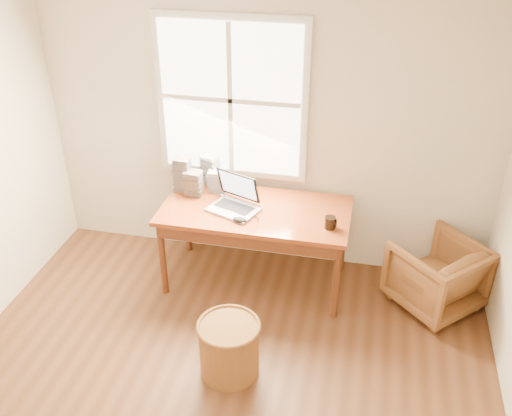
{
  "coord_description": "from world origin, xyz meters",
  "views": [
    {
      "loc": [
        0.89,
        -2.25,
        3.21
      ],
      "look_at": [
        0.04,
        1.65,
        0.85
      ],
      "focal_mm": 40.0,
      "sensor_mm": 36.0,
      "label": 1
    }
  ],
  "objects_px": {
    "coffee_mug": "(330,223)",
    "cd_stack_a": "(211,170)",
    "laptop": "(233,195)",
    "desk": "(255,211)",
    "wicker_stool": "(229,349)",
    "armchair": "(436,275)"
  },
  "relations": [
    {
      "from": "coffee_mug",
      "to": "armchair",
      "type": "bearing_deg",
      "value": 13.9
    },
    {
      "from": "desk",
      "to": "wicker_stool",
      "type": "height_order",
      "value": "desk"
    },
    {
      "from": "laptop",
      "to": "coffee_mug",
      "type": "xyz_separation_m",
      "value": [
        0.82,
        -0.09,
        -0.11
      ]
    },
    {
      "from": "armchair",
      "to": "coffee_mug",
      "type": "xyz_separation_m",
      "value": [
        -0.91,
        -0.17,
        0.5
      ]
    },
    {
      "from": "armchair",
      "to": "laptop",
      "type": "relative_size",
      "value": 1.51
    },
    {
      "from": "laptop",
      "to": "coffee_mug",
      "type": "distance_m",
      "value": 0.83
    },
    {
      "from": "coffee_mug",
      "to": "cd_stack_a",
      "type": "xyz_separation_m",
      "value": [
        -1.14,
        0.52,
        0.09
      ]
    },
    {
      "from": "wicker_stool",
      "to": "cd_stack_a",
      "type": "xyz_separation_m",
      "value": [
        -0.54,
        1.47,
        0.67
      ]
    },
    {
      "from": "armchair",
      "to": "coffee_mug",
      "type": "height_order",
      "value": "coffee_mug"
    },
    {
      "from": "laptop",
      "to": "coffee_mug",
      "type": "height_order",
      "value": "laptop"
    },
    {
      "from": "wicker_stool",
      "to": "coffee_mug",
      "type": "distance_m",
      "value": 1.26
    },
    {
      "from": "desk",
      "to": "coffee_mug",
      "type": "bearing_deg",
      "value": -14.46
    },
    {
      "from": "cd_stack_a",
      "to": "armchair",
      "type": "bearing_deg",
      "value": -9.81
    },
    {
      "from": "laptop",
      "to": "cd_stack_a",
      "type": "xyz_separation_m",
      "value": [
        -0.32,
        0.43,
        -0.02
      ]
    },
    {
      "from": "wicker_stool",
      "to": "cd_stack_a",
      "type": "height_order",
      "value": "cd_stack_a"
    },
    {
      "from": "laptop",
      "to": "armchair",
      "type": "bearing_deg",
      "value": 23.88
    },
    {
      "from": "laptop",
      "to": "wicker_stool",
      "type": "bearing_deg",
      "value": -56.5
    },
    {
      "from": "armchair",
      "to": "wicker_stool",
      "type": "bearing_deg",
      "value": -8.02
    },
    {
      "from": "wicker_stool",
      "to": "coffee_mug",
      "type": "bearing_deg",
      "value": 57.78
    },
    {
      "from": "laptop",
      "to": "cd_stack_a",
      "type": "relative_size",
      "value": 1.58
    },
    {
      "from": "desk",
      "to": "coffee_mug",
      "type": "height_order",
      "value": "coffee_mug"
    },
    {
      "from": "wicker_stool",
      "to": "laptop",
      "type": "distance_m",
      "value": 1.27
    }
  ]
}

